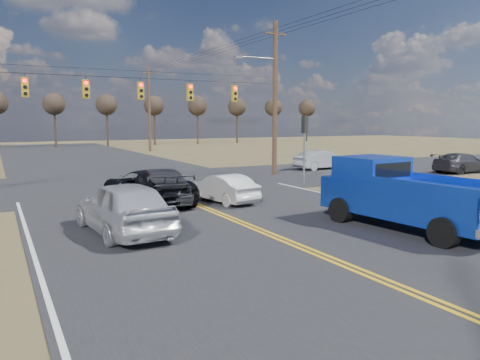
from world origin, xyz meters
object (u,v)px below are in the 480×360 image
pickup_truck (404,195)px  silver_suv (123,207)px  black_suv (147,187)px  white_car_queue (223,188)px  cross_car_east_near (321,160)px  dgrey_car_queue (159,186)px  cross_car_east_far (462,163)px

pickup_truck → silver_suv: 9.24m
black_suv → white_car_queue: black_suv is taller
pickup_truck → silver_suv: (-8.47, 3.67, -0.27)m
silver_suv → cross_car_east_near: (18.03, 13.21, -0.16)m
black_suv → dgrey_car_queue: size_ratio=1.02×
white_car_queue → cross_car_east_far: bearing=179.0°
pickup_truck → cross_car_east_near: 19.40m
black_suv → cross_car_east_far: (23.11, 1.94, -0.07)m
white_car_queue → dgrey_car_queue: dgrey_car_queue is taller
cross_car_east_far → dgrey_car_queue: bearing=92.6°
pickup_truck → black_suv: size_ratio=1.17×
cross_car_east_far → black_suv: bearing=92.5°
dgrey_car_queue → cross_car_east_far: (22.57, 1.96, -0.09)m
pickup_truck → white_car_queue: bearing=107.8°
silver_suv → white_car_queue: 6.53m
dgrey_car_queue → cross_car_east_far: size_ratio=1.12×
pickup_truck → black_suv: pickup_truck is taller
silver_suv → white_car_queue: size_ratio=1.33×
cross_car_east_near → cross_car_east_far: size_ratio=0.90×
pickup_truck → dgrey_car_queue: bearing=118.9°
dgrey_car_queue → cross_car_east_near: size_ratio=1.24×
pickup_truck → dgrey_car_queue: size_ratio=1.19×
cross_car_east_near → black_suv: bearing=113.1°
silver_suv → dgrey_car_queue: (2.75, 4.81, -0.09)m
dgrey_car_queue → cross_car_east_far: 22.66m
black_suv → dgrey_car_queue: 0.54m
white_car_queue → cross_car_east_near: size_ratio=0.89×
silver_suv → dgrey_car_queue: bearing=-124.8°
silver_suv → black_suv: size_ratio=0.93×
silver_suv → cross_car_east_near: silver_suv is taller
black_suv → pickup_truck: bearing=120.3°
silver_suv → pickup_truck: bearing=151.6°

